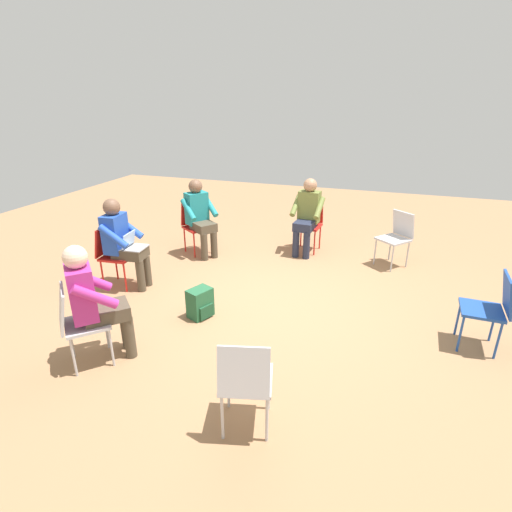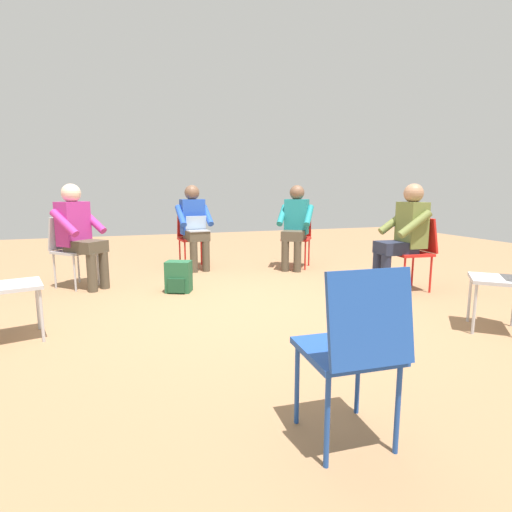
{
  "view_description": "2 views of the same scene",
  "coord_description": "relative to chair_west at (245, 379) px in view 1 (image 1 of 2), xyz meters",
  "views": [
    {
      "loc": [
        -4.38,
        -1.23,
        2.49
      ],
      "look_at": [
        -0.39,
        0.12,
        0.78
      ],
      "focal_mm": 28.0,
      "sensor_mm": 36.0,
      "label": 1
    },
    {
      "loc": [
        -1.19,
        -3.8,
        1.16
      ],
      "look_at": [
        -0.05,
        -0.39,
        0.57
      ],
      "focal_mm": 28.0,
      "sensor_mm": 36.0,
      "label": 2
    }
  ],
  "objects": [
    {
      "name": "person_in_magenta",
      "position": [
        0.41,
        1.69,
        0.2
      ],
      "size": [
        0.63,
        0.63,
        1.24
      ],
      "rotation": [
        0.0,
        0.0,
        -2.34
      ],
      "color": "#4C4233",
      "rests_on": "ground"
    },
    {
      "name": "chair_west",
      "position": [
        0.0,
        0.0,
        0.0
      ],
      "size": [
        0.52,
        0.49,
        0.85
      ],
      "rotation": [
        0.0,
        0.0,
        -1.32
      ],
      "color": "#B7B7BC",
      "rests_on": "ground"
    },
    {
      "name": "chair_north",
      "position": [
        1.89,
        2.61,
        0.0
      ],
      "size": [
        0.43,
        0.47,
        0.85
      ],
      "rotation": [
        0.0,
        0.0,
        -3.05
      ],
      "color": "red",
      "rests_on": "ground"
    },
    {
      "name": "person_in_teal",
      "position": [
        3.33,
        2.0,
        0.2
      ],
      "size": [
        0.63,
        0.63,
        1.24
      ],
      "rotation": [
        0.0,
        0.0,
        2.53
      ],
      "color": "#4C4233",
      "rests_on": "ground"
    },
    {
      "name": "person_in_olive",
      "position": [
        3.97,
        0.37,
        0.2
      ],
      "size": [
        0.54,
        0.52,
        1.24
      ],
      "rotation": [
        0.0,
        0.0,
        1.48
      ],
      "color": "#23283D",
      "rests_on": "ground"
    },
    {
      "name": "chair_northwest",
      "position": [
        0.29,
        1.81,
        0.0
      ],
      "size": [
        0.58,
        0.58,
        0.85
      ],
      "rotation": [
        0.0,
        0.0,
        -2.34
      ],
      "color": "#B7B7BC",
      "rests_on": "ground"
    },
    {
      "name": "backpack_near_laptop_user",
      "position": [
        1.49,
        1.12,
        -0.34
      ],
      "size": [
        0.34,
        0.31,
        0.36
      ],
      "rotation": [
        0.0,
        0.0,
        2.74
      ],
      "color": "#235B38",
      "rests_on": "ground"
    },
    {
      "name": "chair_south",
      "position": [
        1.85,
        -1.98,
        0.0
      ],
      "size": [
        0.42,
        0.45,
        0.85
      ],
      "rotation": [
        0.0,
        0.0,
        -0.04
      ],
      "color": "#1E4799",
      "rests_on": "ground"
    },
    {
      "name": "chair_northeast",
      "position": [
        3.43,
        2.14,
        0.0
      ],
      "size": [
        0.57,
        0.58,
        0.85
      ],
      "rotation": [
        0.0,
        0.0,
        2.53
      ],
      "color": "red",
      "rests_on": "ground"
    },
    {
      "name": "ground_plane",
      "position": [
        2.1,
        0.38,
        -0.5
      ],
      "size": [
        14.0,
        14.0,
        0.0
      ],
      "primitive_type": "plane",
      "color": "#99704C"
    },
    {
      "name": "chair_southeast",
      "position": [
        3.88,
        -1.05,
        0.0
      ],
      "size": [
        0.59,
        0.58,
        0.85
      ],
      "rotation": [
        0.0,
        0.0,
        0.87
      ],
      "color": "#B7B7BC",
      "rests_on": "ground"
    },
    {
      "name": "person_with_laptop",
      "position": [
        1.91,
        2.45,
        0.2
      ],
      "size": [
        0.52,
        0.55,
        1.24
      ],
      "rotation": [
        0.0,
        0.0,
        -3.05
      ],
      "color": "#4C4233",
      "rests_on": "ground"
    },
    {
      "name": "chair_east",
      "position": [
        4.13,
        0.35,
        0.0
      ],
      "size": [
        0.47,
        0.43,
        0.85
      ],
      "rotation": [
        0.0,
        0.0,
        1.48
      ],
      "color": "red",
      "rests_on": "ground"
    }
  ]
}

